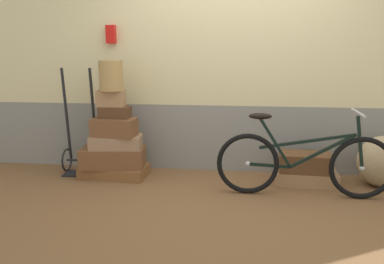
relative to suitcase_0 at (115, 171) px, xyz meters
The scene contains 14 objects.
ground 1.35m from the suitcase_0, 16.81° to the right, with size 10.16×5.20×0.06m, color brown.
station_building 1.96m from the suitcase_0, 19.33° to the left, with size 8.16×0.74×2.92m.
suitcase_0 is the anchor object (origin of this frame).
suitcase_1 0.17m from the suitcase_0, 116.39° to the right, with size 0.68×0.39×0.21m, color brown.
suitcase_2 0.34m from the suitcase_0, 31.13° to the right, with size 0.55×0.32×0.14m, color #937051.
suitcase_3 0.51m from the suitcase_0, 56.75° to the right, with size 0.47×0.26×0.19m, color brown.
suitcase_4 0.66m from the suitcase_0, 12.79° to the left, with size 0.33×0.20×0.12m, color #4C2D19.
suitcase_5 0.81m from the suitcase_0, 137.91° to the left, with size 0.29×0.17×0.17m, color #9E754C.
suitcase_6 2.08m from the suitcase_0, ahead, with size 0.64×0.36×0.14m, color #9E754C.
suitcase_7 2.07m from the suitcase_0, ahead, with size 0.53×0.32×0.19m, color brown.
wicker_basket 1.06m from the suitcase_0, 62.93° to the right, with size 0.26×0.26×0.32m, color #A8844C.
luggage_trolley 0.48m from the suitcase_0, 166.76° to the left, with size 0.40×0.35×1.19m.
burlap_sack 2.85m from the suitcase_0, ahead, with size 0.51×0.43×0.53m, color tan.
bicycle 2.04m from the suitcase_0, 10.85° to the right, with size 1.67×0.46×0.84m.
Camera 1 is at (0.09, -3.85, 1.42)m, focal length 38.22 mm.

